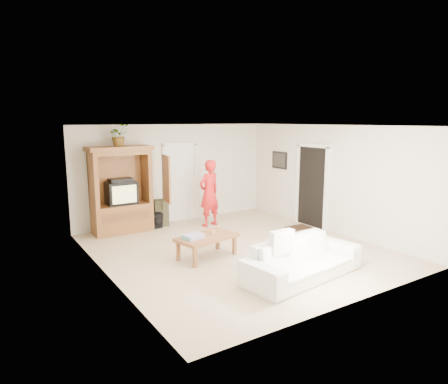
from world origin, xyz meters
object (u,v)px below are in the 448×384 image
object	(u,v)px
armoire	(122,195)
sofa	(303,259)
man	(209,193)
coffee_table	(207,239)

from	to	relation	value
armoire	sofa	xyz separation A→B (m)	(1.67, -4.52, -0.58)
man	armoire	bearing A→B (deg)	-30.18
sofa	coffee_table	xyz separation A→B (m)	(-0.89, 1.78, 0.06)
armoire	coffee_table	distance (m)	2.89
armoire	man	size ratio (longest dim) A/B	1.22
sofa	coffee_table	world-z (taller)	sofa
armoire	coffee_table	bearing A→B (deg)	-74.05
man	sofa	distance (m)	3.92
sofa	coffee_table	distance (m)	1.99
armoire	sofa	bearing A→B (deg)	-69.74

